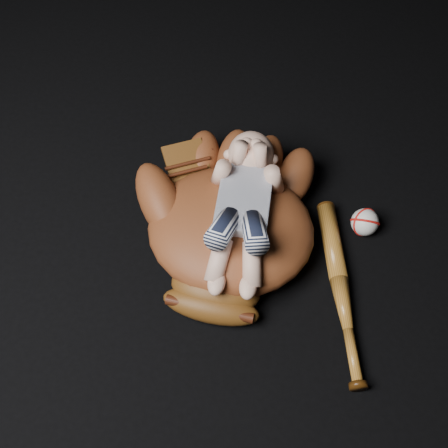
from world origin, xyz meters
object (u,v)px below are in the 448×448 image
object	(u,v)px
baseball_bat	(341,290)
baseball	(365,222)
newborn_baby	(242,210)
baseball_glove	(231,224)

from	to	relation	value
baseball_bat	baseball	size ratio (longest dim) A/B	6.85
baseball_bat	newborn_baby	bearing A→B (deg)	148.01
baseball_glove	baseball	world-z (taller)	baseball_glove
baseball_bat	baseball	world-z (taller)	baseball
baseball_glove	baseball	distance (m)	0.32
newborn_baby	baseball	bearing A→B (deg)	16.99
baseball_glove	newborn_baby	bearing A→B (deg)	-0.70
baseball_bat	baseball_glove	bearing A→B (deg)	149.41
newborn_baby	baseball	world-z (taller)	newborn_baby
newborn_baby	baseball_bat	bearing A→B (deg)	-22.16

